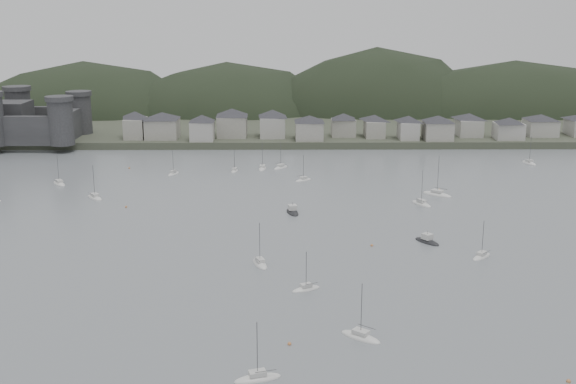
{
  "coord_description": "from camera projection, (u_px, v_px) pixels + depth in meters",
  "views": [
    {
      "loc": [
        -1.64,
        -119.07,
        55.63
      ],
      "look_at": [
        0.0,
        75.0,
        6.0
      ],
      "focal_mm": 43.78,
      "sensor_mm": 36.0,
      "label": 1
    }
  ],
  "objects": [
    {
      "name": "waterfront_town",
      "position": [
        402.0,
        124.0,
        305.04
      ],
      "size": [
        451.48,
        28.46,
        12.92
      ],
      "color": "gray",
      "rests_on": "far_shore_land"
    },
    {
      "name": "forested_ridge",
      "position": [
        294.0,
        136.0,
        392.98
      ],
      "size": [
        851.55,
        103.94,
        102.57
      ],
      "color": "black",
      "rests_on": "ground"
    },
    {
      "name": "castle",
      "position": [
        5.0,
        121.0,
        299.64
      ],
      "size": [
        66.0,
        43.0,
        20.0
      ],
      "color": "#313134",
      "rests_on": "far_shore_land"
    },
    {
      "name": "motor_launch_near",
      "position": [
        427.0,
        241.0,
        175.28
      ],
      "size": [
        6.67,
        7.89,
        3.84
      ],
      "rotation": [
        0.0,
        0.0,
        0.61
      ],
      "color": "black",
      "rests_on": "ground"
    },
    {
      "name": "ground",
      "position": [
        291.0,
        324.0,
        129.15
      ],
      "size": [
        900.0,
        900.0,
        0.0
      ],
      "primitive_type": "plane",
      "color": "slate",
      "rests_on": "ground"
    },
    {
      "name": "moored_fleet",
      "position": [
        193.0,
        228.0,
        186.16
      ],
      "size": [
        220.98,
        170.16,
        13.68
      ],
      "color": "silver",
      "rests_on": "ground"
    },
    {
      "name": "far_shore_land",
      "position": [
        285.0,
        107.0,
        414.57
      ],
      "size": [
        900.0,
        250.0,
        3.0
      ],
      "primitive_type": "cube",
      "color": "#383D2D",
      "rests_on": "ground"
    },
    {
      "name": "sailboat_lead",
      "position": [
        421.0,
        204.0,
        209.85
      ],
      "size": [
        6.3,
        8.61,
        11.41
      ],
      "rotation": [
        0.0,
        0.0,
        0.49
      ],
      "color": "silver",
      "rests_on": "ground"
    },
    {
      "name": "motor_launch_far",
      "position": [
        292.0,
        212.0,
        201.2
      ],
      "size": [
        4.7,
        8.68,
        3.96
      ],
      "rotation": [
        0.0,
        0.0,
        3.36
      ],
      "color": "black",
      "rests_on": "ground"
    },
    {
      "name": "mooring_buoys",
      "position": [
        295.0,
        240.0,
        176.74
      ],
      "size": [
        169.7,
        155.92,
        0.7
      ],
      "color": "#C47941",
      "rests_on": "ground"
    }
  ]
}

